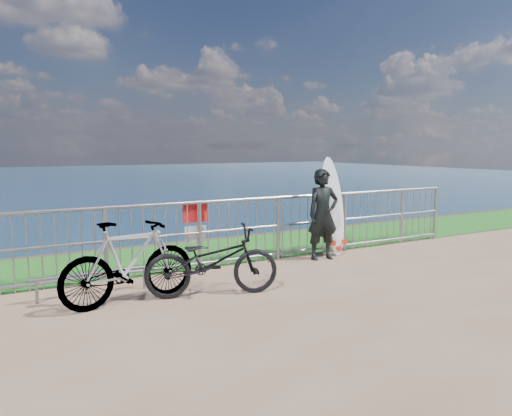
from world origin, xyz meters
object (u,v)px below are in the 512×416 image
surfer (323,215)px  bicycle_far (129,262)px  bicycle_near (212,261)px  surfboard (333,210)px

surfer → bicycle_far: (-3.66, -0.81, -0.26)m
surfer → bicycle_near: surfer is taller
bicycle_far → surfer: bearing=-85.2°
surfer → bicycle_far: surfer is taller
surfboard → bicycle_far: (-4.08, -1.04, -0.30)m
surfer → surfboard: size_ratio=0.88×
surfer → bicycle_far: 3.76m
surfboard → bicycle_far: size_ratio=1.01×
surfboard → bicycle_far: surfboard is taller
surfboard → bicycle_near: size_ratio=1.01×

